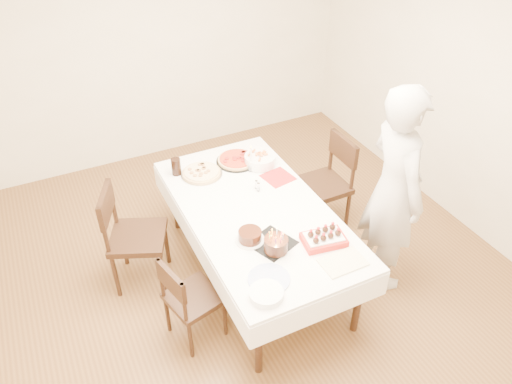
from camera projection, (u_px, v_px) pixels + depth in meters
name	position (u px, v px, depth m)	size (l,w,h in m)	color
floor	(259.00, 275.00, 4.64)	(5.00, 5.00, 0.00)	brown
wall_back	(161.00, 46.00, 5.63)	(4.50, 0.04, 2.70)	beige
wall_right	(477.00, 95.00, 4.62)	(0.04, 5.00, 2.70)	beige
dining_table	(256.00, 242.00, 4.44)	(1.14, 2.14, 0.75)	white
chair_right_savory	(322.00, 186.00, 4.92)	(0.51, 0.51, 1.00)	black
chair_left_savory	(138.00, 237.00, 4.31)	(0.51, 0.51, 1.00)	black
chair_left_dessert	(194.00, 298.00, 3.87)	(0.42, 0.42, 0.83)	black
person	(394.00, 191.00, 4.10)	(0.69, 0.45, 1.89)	beige
pizza_white	(202.00, 173.00, 4.61)	(0.39, 0.39, 0.04)	beige
pizza_pepperoni	(237.00, 160.00, 4.79)	(0.40, 0.40, 0.04)	red
red_placemat	(278.00, 177.00, 4.59)	(0.25, 0.25, 0.01)	#B21E1E
pasta_bowl	(260.00, 160.00, 4.73)	(0.29, 0.29, 0.09)	white
taper_candle	(251.00, 158.00, 4.60)	(0.06, 0.06, 0.28)	white
shaker_pair	(258.00, 187.00, 4.40)	(0.07, 0.07, 0.08)	white
cola_glass	(176.00, 167.00, 4.59)	(0.09, 0.09, 0.16)	black
layer_cake	(250.00, 236.00, 3.88)	(0.23, 0.23, 0.09)	#38190E
cake_board	(272.00, 243.00, 3.88)	(0.30, 0.30, 0.01)	black
birthday_cake	(276.00, 241.00, 3.75)	(0.19, 0.19, 0.17)	#371A0F
strawberry_box	(324.00, 238.00, 3.86)	(0.33, 0.22, 0.08)	red
box_lid	(343.00, 263.00, 3.71)	(0.33, 0.22, 0.03)	beige
plate_stack	(266.00, 294.00, 3.43)	(0.24, 0.24, 0.05)	white
china_plate	(269.00, 279.00, 3.57)	(0.31, 0.31, 0.01)	white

